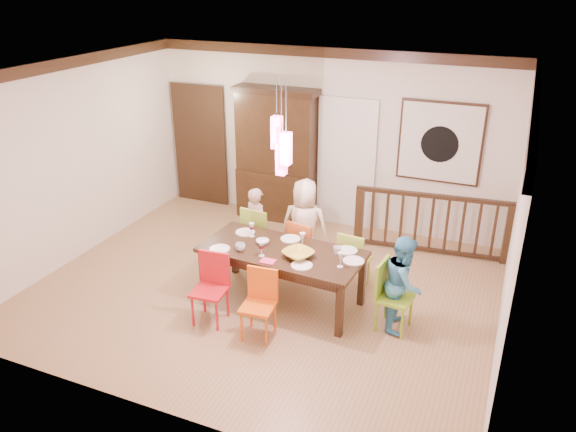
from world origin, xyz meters
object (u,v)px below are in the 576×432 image
at_px(chair_far_left, 261,231).
at_px(person_far_left, 257,225).
at_px(person_far_mid, 305,227).
at_px(dining_table, 282,256).
at_px(china_hutch, 276,155).
at_px(balustrade, 431,223).
at_px(person_end_right, 404,283).
at_px(chair_end_right, 396,292).

bearing_deg(chair_far_left, person_far_left, -29.39).
bearing_deg(person_far_mid, person_far_left, -9.46).
xyz_separation_m(dining_table, china_hutch, (-1.18, 2.48, 0.47)).
xyz_separation_m(china_hutch, person_far_mid, (1.15, -1.62, -0.44)).
relative_size(balustrade, person_far_left, 2.01).
relative_size(china_hutch, balustrade, 0.97).
distance_m(dining_table, china_hutch, 2.79).
xyz_separation_m(dining_table, person_far_mid, (-0.03, 0.87, 0.03)).
distance_m(person_far_mid, person_end_right, 1.78).
relative_size(chair_end_right, person_end_right, 0.73).
bearing_deg(person_far_left, balustrade, -128.81).
xyz_separation_m(china_hutch, person_far_left, (0.40, -1.60, -0.55)).
bearing_deg(person_far_left, person_end_right, -177.03).
distance_m(china_hutch, person_end_right, 3.69).
distance_m(chair_far_left, china_hutch, 1.85).
bearing_deg(person_far_left, chair_far_left, 166.88).
height_order(chair_far_left, person_end_right, person_end_right).
bearing_deg(person_far_mid, chair_end_right, 140.78).
bearing_deg(dining_table, person_end_right, 5.39).
xyz_separation_m(chair_end_right, person_far_left, (-2.26, 0.92, 0.08)).
relative_size(dining_table, person_far_mid, 1.52).
height_order(chair_far_left, person_far_mid, person_far_mid).
xyz_separation_m(chair_end_right, person_far_mid, (-1.51, 0.90, 0.19)).
distance_m(chair_end_right, person_end_right, 0.15).
distance_m(dining_table, person_far_left, 1.18).
bearing_deg(person_far_mid, dining_table, 83.75).
distance_m(chair_far_left, person_far_left, 0.13).
height_order(dining_table, china_hutch, china_hutch).
distance_m(person_far_left, person_end_right, 2.47).
relative_size(dining_table, china_hutch, 0.93).
bearing_deg(chair_end_right, dining_table, 95.24).
xyz_separation_m(china_hutch, balustrade, (2.70, -0.35, -0.63)).
bearing_deg(person_far_mid, person_end_right, 144.37).
xyz_separation_m(chair_end_right, balustrade, (0.05, 2.18, 0.00)).
relative_size(chair_end_right, china_hutch, 0.39).
relative_size(dining_table, person_end_right, 1.77).
bearing_deg(person_far_left, person_far_mid, -158.56).
bearing_deg(balustrade, chair_end_right, -96.82).
bearing_deg(dining_table, person_far_mid, 95.55).
height_order(person_far_mid, person_end_right, person_far_mid).
height_order(chair_far_left, china_hutch, china_hutch).
distance_m(chair_far_left, chair_end_right, 2.32).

